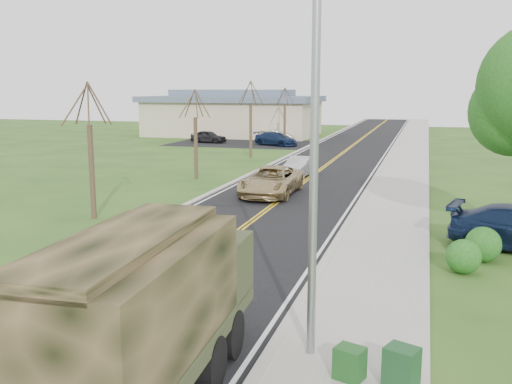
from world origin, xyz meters
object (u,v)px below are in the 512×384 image
at_px(sedan_silver, 299,167).
at_px(utility_box_near, 401,367).
at_px(military_truck, 144,304).
at_px(suv_champagne, 271,181).
at_px(utility_box_far, 350,363).

bearing_deg(sedan_silver, utility_box_near, -67.35).
height_order(military_truck, sedan_silver, military_truck).
xyz_separation_m(suv_champagne, utility_box_far, (6.78, -19.13, -0.36)).
bearing_deg(suv_champagne, utility_box_near, -68.32).
distance_m(suv_champagne, utility_box_near, 20.68).
distance_m(suv_champagne, utility_box_far, 20.30).
height_order(utility_box_near, utility_box_far, utility_box_near).
relative_size(utility_box_near, utility_box_far, 1.23).
bearing_deg(utility_box_far, sedan_silver, 123.91).
bearing_deg(military_truck, utility_box_far, 24.17).
height_order(suv_champagne, utility_box_far, suv_champagne).
xyz_separation_m(military_truck, utility_box_far, (3.52, 1.79, -1.51)).
bearing_deg(utility_box_far, military_truck, -133.62).
bearing_deg(sedan_silver, military_truck, -77.20).
bearing_deg(utility_box_near, suv_champagne, 134.37).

